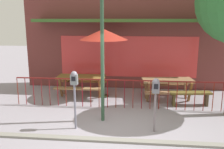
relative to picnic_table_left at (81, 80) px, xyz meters
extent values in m
plane|color=gray|center=(1.70, -3.02, -0.61)|extent=(40.00, 40.00, 0.00)
cube|color=#461521|center=(1.70, 1.55, -0.61)|extent=(8.73, 0.54, 0.01)
cube|color=brown|center=(1.70, 1.55, 2.02)|extent=(8.73, 0.50, 5.27)
cube|color=#D83838|center=(1.70, 1.29, 0.74)|extent=(5.67, 0.02, 1.70)
cube|color=#376026|center=(1.70, 0.84, 2.22)|extent=(7.42, 0.92, 0.12)
cube|color=maroon|center=(1.70, -1.19, 0.34)|extent=(7.33, 0.04, 0.04)
cylinder|color=maroon|center=(-1.96, -1.19, -0.14)|extent=(0.02, 0.02, 0.95)
cylinder|color=maroon|center=(-1.68, -1.19, -0.14)|extent=(0.02, 0.02, 0.95)
cylinder|color=maroon|center=(-1.40, -1.19, -0.14)|extent=(0.02, 0.02, 0.95)
cylinder|color=maroon|center=(-1.12, -1.19, -0.14)|extent=(0.02, 0.02, 0.95)
cylinder|color=maroon|center=(-0.83, -1.19, -0.14)|extent=(0.02, 0.02, 0.95)
cylinder|color=maroon|center=(-0.55, -1.19, -0.14)|extent=(0.02, 0.02, 0.95)
cylinder|color=maroon|center=(-0.27, -1.19, -0.14)|extent=(0.02, 0.02, 0.95)
cylinder|color=maroon|center=(0.01, -1.19, -0.14)|extent=(0.02, 0.02, 0.95)
cylinder|color=maroon|center=(0.29, -1.19, -0.14)|extent=(0.02, 0.02, 0.95)
cylinder|color=maroon|center=(0.58, -1.19, -0.14)|extent=(0.02, 0.02, 0.95)
cylinder|color=maroon|center=(0.86, -1.19, -0.14)|extent=(0.02, 0.02, 0.95)
cylinder|color=maroon|center=(1.14, -1.19, -0.14)|extent=(0.02, 0.02, 0.95)
cylinder|color=maroon|center=(1.42, -1.19, -0.14)|extent=(0.02, 0.02, 0.95)
cylinder|color=maroon|center=(1.70, -1.19, -0.14)|extent=(0.02, 0.02, 0.95)
cylinder|color=maroon|center=(1.99, -1.19, -0.14)|extent=(0.02, 0.02, 0.95)
cylinder|color=maroon|center=(2.27, -1.19, -0.14)|extent=(0.02, 0.02, 0.95)
cylinder|color=maroon|center=(2.55, -1.19, -0.14)|extent=(0.02, 0.02, 0.95)
cylinder|color=maroon|center=(2.83, -1.19, -0.14)|extent=(0.02, 0.02, 0.95)
cylinder|color=maroon|center=(3.11, -1.19, -0.14)|extent=(0.02, 0.02, 0.95)
cylinder|color=maroon|center=(3.40, -1.19, -0.14)|extent=(0.02, 0.02, 0.95)
cylinder|color=maroon|center=(3.68, -1.19, -0.14)|extent=(0.02, 0.02, 0.95)
cylinder|color=maroon|center=(3.96, -1.19, -0.14)|extent=(0.02, 0.02, 0.95)
cylinder|color=maroon|center=(4.24, -1.19, -0.14)|extent=(0.02, 0.02, 0.95)
cylinder|color=maroon|center=(4.52, -1.19, -0.14)|extent=(0.02, 0.02, 0.95)
cylinder|color=maroon|center=(4.81, -1.19, -0.14)|extent=(0.02, 0.02, 0.95)
cube|color=olive|center=(0.00, 0.00, 0.13)|extent=(1.81, 0.79, 0.07)
cube|color=olive|center=(0.01, -0.55, -0.17)|extent=(1.80, 0.29, 0.05)
cube|color=olive|center=(-0.01, 0.55, -0.17)|extent=(1.80, 0.29, 0.05)
cube|color=brown|center=(-0.73, -0.29, -0.24)|extent=(0.08, 0.35, 0.78)
cube|color=brown|center=(-0.74, 0.27, -0.24)|extent=(0.08, 0.35, 0.78)
cube|color=brown|center=(0.74, -0.27, -0.24)|extent=(0.08, 0.35, 0.78)
cube|color=brown|center=(0.73, 0.29, -0.24)|extent=(0.08, 0.35, 0.78)
cube|color=olive|center=(3.21, -0.19, 0.13)|extent=(1.88, 0.97, 0.07)
cube|color=brown|center=(3.27, -0.73, -0.17)|extent=(1.82, 0.47, 0.05)
cube|color=brown|center=(3.14, 0.36, -0.17)|extent=(1.82, 0.47, 0.05)
cube|color=brown|center=(2.51, -0.55, -0.24)|extent=(0.11, 0.36, 0.78)
cube|color=brown|center=(2.44, 0.01, -0.24)|extent=(0.11, 0.36, 0.78)
cube|color=brown|center=(3.97, -0.38, -0.24)|extent=(0.11, 0.36, 0.78)
cube|color=brown|center=(3.90, 0.18, -0.24)|extent=(0.11, 0.36, 0.78)
cylinder|color=black|center=(0.86, -0.01, -0.59)|extent=(0.36, 0.36, 0.05)
cylinder|color=#B0BABC|center=(0.86, -0.01, 0.63)|extent=(0.04, 0.04, 2.49)
cone|color=#AE2C20|center=(0.86, -0.01, 1.74)|extent=(1.76, 1.76, 0.39)
cube|color=brown|center=(3.92, -0.71, -0.16)|extent=(1.43, 0.49, 0.06)
cube|color=#4A401F|center=(3.36, -0.78, -0.39)|extent=(0.08, 0.29, 0.45)
cube|color=#483A28|center=(4.47, -0.65, -0.39)|extent=(0.08, 0.29, 0.45)
cylinder|color=slate|center=(2.58, -2.88, -0.08)|extent=(0.06, 0.06, 1.06)
cube|color=slate|center=(2.58, -2.88, 0.60)|extent=(0.18, 0.14, 0.30)
sphere|color=slate|center=(2.58, -2.88, 0.75)|extent=(0.17, 0.17, 0.17)
cube|color=black|center=(2.58, -2.96, 0.63)|extent=(0.11, 0.01, 0.13)
cylinder|color=slate|center=(0.48, -2.91, 0.00)|extent=(0.06, 0.06, 1.23)
cube|color=slate|center=(0.48, -2.91, 0.75)|extent=(0.18, 0.14, 0.27)
sphere|color=slate|center=(0.48, -2.91, 0.89)|extent=(0.17, 0.17, 0.17)
cube|color=black|center=(0.48, -2.98, 0.78)|extent=(0.11, 0.01, 0.12)
cylinder|color=#2C4A34|center=(1.14, -2.29, 1.12)|extent=(0.10, 0.10, 3.47)
cube|color=gray|center=(1.70, -3.54, -0.61)|extent=(12.22, 0.20, 0.11)
camera|label=1|loc=(2.11, -9.08, 2.30)|focal=40.19mm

